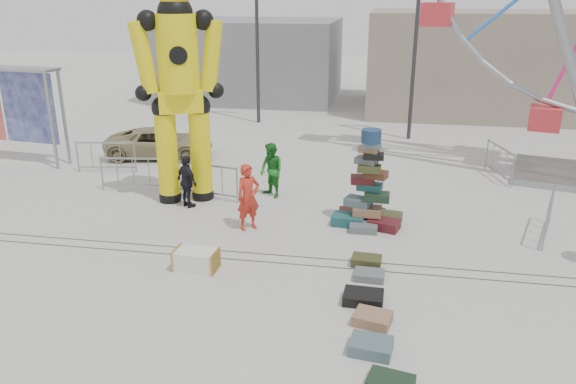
% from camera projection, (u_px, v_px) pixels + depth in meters
% --- Properties ---
extents(ground, '(90.00, 90.00, 0.00)m').
position_uv_depth(ground, '(285.00, 276.00, 12.35)').
color(ground, '#9E9E99').
rests_on(ground, ground).
extents(track_line_near, '(40.00, 0.04, 0.01)m').
position_uv_depth(track_line_near, '(289.00, 264.00, 12.90)').
color(track_line_near, '#47443F').
rests_on(track_line_near, ground).
extents(track_line_far, '(40.00, 0.04, 0.01)m').
position_uv_depth(track_line_far, '(292.00, 256.00, 13.27)').
color(track_line_far, '#47443F').
rests_on(track_line_far, ground).
extents(building_right, '(12.00, 8.00, 5.00)m').
position_uv_depth(building_right, '(487.00, 62.00, 28.91)').
color(building_right, gray).
rests_on(building_right, ground).
extents(building_left, '(10.00, 8.00, 4.40)m').
position_uv_depth(building_left, '(251.00, 59.00, 32.99)').
color(building_left, gray).
rests_on(building_left, ground).
extents(lamp_post_right, '(1.41, 0.25, 8.00)m').
position_uv_depth(lamp_post_right, '(419.00, 30.00, 22.39)').
color(lamp_post_right, '#2D2D30').
rests_on(lamp_post_right, ground).
extents(lamp_post_left, '(1.41, 0.25, 8.00)m').
position_uv_depth(lamp_post_left, '(259.00, 25.00, 25.38)').
color(lamp_post_left, '#2D2D30').
rests_on(lamp_post_left, ground).
extents(suitcase_tower, '(1.90, 1.62, 2.62)m').
position_uv_depth(suitcase_tower, '(368.00, 198.00, 14.90)').
color(suitcase_tower, '#1B5253').
rests_on(suitcase_tower, ground).
extents(crash_test_dummy, '(2.55, 1.39, 6.53)m').
position_uv_depth(crash_test_dummy, '(180.00, 85.00, 15.74)').
color(crash_test_dummy, black).
rests_on(crash_test_dummy, ground).
extents(banner_scaffold, '(4.82, 1.28, 3.45)m').
position_uv_depth(banner_scaffold, '(0.00, 91.00, 19.85)').
color(banner_scaffold, gray).
rests_on(banner_scaffold, ground).
extents(steamer_trunk, '(0.99, 0.61, 0.45)m').
position_uv_depth(steamer_trunk, '(196.00, 260.00, 12.60)').
color(steamer_trunk, silver).
rests_on(steamer_trunk, ground).
extents(row_case_0, '(0.70, 0.51, 0.21)m').
position_uv_depth(row_case_0, '(366.00, 261.00, 12.82)').
color(row_case_0, '#404221').
rests_on(row_case_0, ground).
extents(row_case_1, '(0.67, 0.51, 0.17)m').
position_uv_depth(row_case_1, '(369.00, 275.00, 12.22)').
color(row_case_1, slate).
rests_on(row_case_1, ground).
extents(row_case_2, '(0.82, 0.61, 0.22)m').
position_uv_depth(row_case_2, '(363.00, 298.00, 11.28)').
color(row_case_2, black).
rests_on(row_case_2, ground).
extents(row_case_3, '(0.79, 0.68, 0.21)m').
position_uv_depth(row_case_3, '(373.00, 319.00, 10.55)').
color(row_case_3, '#986D4D').
rests_on(row_case_3, ground).
extents(row_case_4, '(0.80, 0.66, 0.23)m').
position_uv_depth(row_case_4, '(371.00, 346.00, 9.72)').
color(row_case_4, slate).
rests_on(row_case_4, ground).
extents(row_case_5, '(0.81, 0.64, 0.17)m').
position_uv_depth(row_case_5, '(391.00, 383.00, 8.85)').
color(row_case_5, '#1B321F').
rests_on(row_case_5, ground).
extents(barricade_dummy_a, '(1.99, 0.39, 1.10)m').
position_uv_depth(barricade_dummy_a, '(106.00, 157.00, 19.29)').
color(barricade_dummy_a, gray).
rests_on(barricade_dummy_a, ground).
extents(barricade_dummy_b, '(2.00, 0.36, 1.10)m').
position_uv_depth(barricade_dummy_b, '(133.00, 174.00, 17.50)').
color(barricade_dummy_b, gray).
rests_on(barricade_dummy_b, ground).
extents(barricade_dummy_c, '(1.97, 0.54, 1.10)m').
position_uv_depth(barricade_dummy_c, '(208.00, 181.00, 16.83)').
color(barricade_dummy_c, gray).
rests_on(barricade_dummy_c, ground).
extents(barricade_wheel_front, '(0.72, 1.93, 1.10)m').
position_uv_depth(barricade_wheel_front, '(549.00, 216.00, 14.19)').
color(barricade_wheel_front, gray).
rests_on(barricade_wheel_front, ground).
extents(barricade_wheel_back, '(0.60, 1.96, 1.10)m').
position_uv_depth(barricade_wheel_back, '(499.00, 162.00, 18.70)').
color(barricade_wheel_back, gray).
rests_on(barricade_wheel_back, ground).
extents(pedestrian_red, '(0.76, 0.74, 1.77)m').
position_uv_depth(pedestrian_red, '(248.00, 197.00, 14.54)').
color(pedestrian_red, '#B42819').
rests_on(pedestrian_red, ground).
extents(pedestrian_green, '(1.02, 1.01, 1.66)m').
position_uv_depth(pedestrian_green, '(271.00, 170.00, 16.89)').
color(pedestrian_green, '#1B6F1F').
rests_on(pedestrian_green, ground).
extents(pedestrian_black, '(0.94, 0.84, 1.53)m').
position_uv_depth(pedestrian_black, '(187.00, 182.00, 16.08)').
color(pedestrian_black, black).
rests_on(pedestrian_black, ground).
extents(parked_suv, '(4.21, 2.52, 1.09)m').
position_uv_depth(parked_suv, '(159.00, 143.00, 21.08)').
color(parked_suv, '#91855D').
rests_on(parked_suv, ground).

